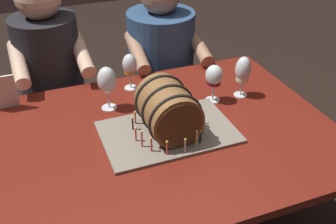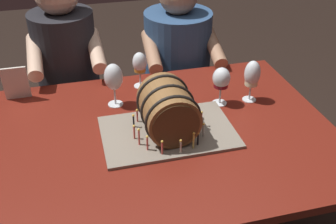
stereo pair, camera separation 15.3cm
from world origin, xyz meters
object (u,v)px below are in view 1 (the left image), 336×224
wine_glass_empty (107,81)px  person_seated_right (161,80)px  menu_card (3,92)px  wine_glass_amber (130,66)px  dining_table (154,153)px  person_seated_left (55,97)px  barrel_cake (168,113)px  wine_glass_red (214,77)px  wine_glass_white (243,71)px

wine_glass_empty → person_seated_right: size_ratio=0.17×
wine_glass_empty → menu_card: bearing=159.3°
wine_glass_amber → person_seated_right: size_ratio=0.15×
dining_table → person_seated_left: size_ratio=1.20×
barrel_cake → wine_glass_red: 0.32m
wine_glass_red → person_seated_right: person_seated_right is taller
wine_glass_empty → wine_glass_white: bearing=-10.6°
wine_glass_empty → menu_card: (-0.41, 0.16, -0.05)m
wine_glass_white → wine_glass_empty: 0.60m
dining_table → wine_glass_amber: 0.45m
wine_glass_amber → wine_glass_white: wine_glass_white is taller
person_seated_left → barrel_cake: bearing=-64.2°
wine_glass_empty → person_seated_left: size_ratio=0.16×
dining_table → wine_glass_red: wine_glass_red is taller
menu_card → wine_glass_amber: bearing=-2.1°
wine_glass_red → barrel_cake: bearing=-149.6°
wine_glass_empty → person_seated_left: 0.59m
wine_glass_white → menu_card: bearing=165.1°
dining_table → wine_glass_red: (0.33, 0.15, 0.21)m
wine_glass_red → wine_glass_amber: bearing=142.1°
barrel_cake → person_seated_left: 0.87m
dining_table → menu_card: (-0.53, 0.41, 0.17)m
wine_glass_white → wine_glass_red: wine_glass_white is taller
wine_glass_empty → barrel_cake: bearing=-57.6°
barrel_cake → person_seated_right: size_ratio=0.46×
wine_glass_white → person_seated_right: size_ratio=0.17×
wine_glass_empty → wine_glass_red: size_ratio=1.13×
dining_table → wine_glass_white: size_ratio=7.55×
wine_glass_white → wine_glass_empty: bearing=169.4°
wine_glass_red → person_seated_left: bearing=137.6°
dining_table → wine_glass_red: size_ratio=8.34×
wine_glass_amber → wine_glass_red: same height
menu_card → person_seated_right: person_seated_right is taller
barrel_cake → person_seated_left: bearing=115.8°
wine_glass_white → wine_glass_red: 0.14m
barrel_cake → wine_glass_empty: barrel_cake is taller
menu_card → person_seated_left: (0.22, 0.32, -0.25)m
menu_card → wine_glass_empty: bearing=-20.5°
dining_table → person_seated_right: person_seated_right is taller
dining_table → person_seated_left: 0.80m
wine_glass_amber → person_seated_right: (0.28, 0.34, -0.30)m
barrel_cake → wine_glass_white: (0.42, 0.16, 0.03)m
menu_card → barrel_cake: bearing=-35.8°
person_seated_left → wine_glass_red: bearing=-42.4°
dining_table → wine_glass_amber: wine_glass_amber is taller
wine_glass_empty → menu_card: 0.45m
wine_glass_red → person_seated_right: (-0.03, 0.58, -0.30)m
menu_card → wine_glass_white: bearing=-14.8°
menu_card → person_seated_right: size_ratio=0.14×
barrel_cake → wine_glass_empty: 0.32m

